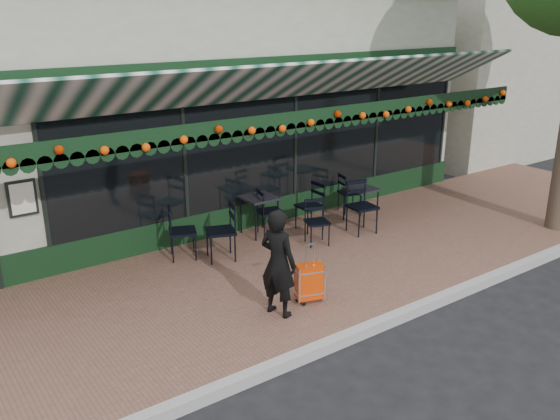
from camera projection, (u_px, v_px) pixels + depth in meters
ground at (385, 323)px, 8.29m from camera, size 80.00×80.00×0.00m
sidewalk at (299, 269)px, 9.80m from camera, size 18.00×4.00×0.15m
curb at (390, 320)px, 8.20m from camera, size 18.00×0.16×0.15m
restaurant_building at (145, 96)px, 13.58m from camera, size 12.00×9.60×4.50m
neighbor_building_right at (488, 62)px, 20.86m from camera, size 12.00×8.00×4.80m
woman at (278, 263)px, 7.99m from camera, size 0.52×0.64×1.52m
suitcase at (310, 282)px, 8.50m from camera, size 0.43×0.32×0.88m
cafe_table_a at (361, 191)px, 11.64m from camera, size 0.56×0.56×0.69m
cafe_table_b at (259, 201)px, 10.93m from camera, size 0.60×0.60×0.74m
chair_a_left at (310, 207)px, 11.25m from camera, size 0.46×0.46×0.91m
chair_a_right at (349, 193)px, 12.24m from camera, size 0.51×0.51×0.83m
chair_a_front at (362, 207)px, 11.08m from camera, size 0.56×0.56×0.99m
chair_b_left at (220, 232)px, 9.88m from camera, size 0.62×0.62×0.98m
chair_b_right at (270, 212)px, 10.98m from camera, size 0.54×0.54×0.89m
chair_b_front at (317, 222)px, 10.54m from camera, size 0.52×0.52×0.82m
chair_solo at (183, 232)px, 9.95m from camera, size 0.60×0.60×0.92m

